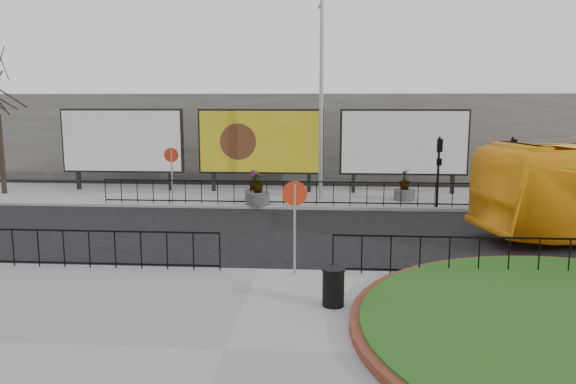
# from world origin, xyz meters

# --- Properties ---
(ground) EXTENTS (90.00, 90.00, 0.00)m
(ground) POSITION_xyz_m (0.00, 0.00, 0.00)
(ground) COLOR black
(ground) RESTS_ON ground
(pavement_near) EXTENTS (30.00, 10.00, 0.12)m
(pavement_near) POSITION_xyz_m (0.00, -5.00, 0.06)
(pavement_near) COLOR gray
(pavement_near) RESTS_ON ground
(pavement_far) EXTENTS (44.00, 6.00, 0.12)m
(pavement_far) POSITION_xyz_m (0.00, 12.00, 0.06)
(pavement_far) COLOR gray
(pavement_far) RESTS_ON ground
(railing_near_left) EXTENTS (10.00, 0.10, 1.10)m
(railing_near_left) POSITION_xyz_m (-6.00, -0.30, 0.67)
(railing_near_left) COLOR black
(railing_near_left) RESTS_ON pavement_near
(railing_near_right) EXTENTS (9.00, 0.10, 1.10)m
(railing_near_right) POSITION_xyz_m (6.50, -0.30, 0.67)
(railing_near_right) COLOR black
(railing_near_right) RESTS_ON pavement_near
(railing_far) EXTENTS (18.00, 0.10, 1.10)m
(railing_far) POSITION_xyz_m (1.00, 9.30, 0.67)
(railing_far) COLOR black
(railing_far) RESTS_ON pavement_far
(speed_sign_far) EXTENTS (0.64, 0.07, 2.47)m
(speed_sign_far) POSITION_xyz_m (-5.00, 9.40, 1.92)
(speed_sign_far) COLOR gray
(speed_sign_far) RESTS_ON pavement_far
(speed_sign_near) EXTENTS (0.64, 0.07, 2.47)m
(speed_sign_near) POSITION_xyz_m (1.00, -0.40, 1.92)
(speed_sign_near) COLOR gray
(speed_sign_near) RESTS_ON pavement_near
(billboard_left) EXTENTS (6.20, 0.31, 4.10)m
(billboard_left) POSITION_xyz_m (-8.50, 12.97, 2.60)
(billboard_left) COLOR black
(billboard_left) RESTS_ON pavement_far
(billboard_mid) EXTENTS (6.20, 0.31, 4.10)m
(billboard_mid) POSITION_xyz_m (-1.50, 12.97, 2.60)
(billboard_mid) COLOR black
(billboard_mid) RESTS_ON pavement_far
(billboard_right) EXTENTS (6.20, 0.31, 4.10)m
(billboard_right) POSITION_xyz_m (5.50, 12.97, 2.60)
(billboard_right) COLOR black
(billboard_right) RESTS_ON pavement_far
(lamp_post) EXTENTS (0.74, 0.18, 9.23)m
(lamp_post) POSITION_xyz_m (1.51, 11.00, 4.83)
(lamp_post) COLOR gray
(lamp_post) RESTS_ON pavement_far
(signal_pole_a) EXTENTS (0.22, 0.26, 3.00)m
(signal_pole_a) POSITION_xyz_m (6.50, 9.34, 2.10)
(signal_pole_a) COLOR black
(signal_pole_a) RESTS_ON pavement_far
(signal_pole_b) EXTENTS (0.22, 0.26, 3.00)m
(signal_pole_b) POSITION_xyz_m (9.50, 9.34, 2.10)
(signal_pole_b) COLOR black
(signal_pole_b) RESTS_ON pavement_far
(building_backdrop) EXTENTS (40.00, 10.00, 5.00)m
(building_backdrop) POSITION_xyz_m (0.00, 22.00, 2.50)
(building_backdrop) COLOR slate
(building_backdrop) RESTS_ON ground
(litter_bin) EXTENTS (0.52, 0.52, 0.86)m
(litter_bin) POSITION_xyz_m (1.99, -2.63, 0.55)
(litter_bin) COLOR black
(litter_bin) RESTS_ON pavement_near
(planter_a) EXTENTS (0.88, 0.88, 1.38)m
(planter_a) POSITION_xyz_m (-1.50, 10.56, 0.63)
(planter_a) COLOR #4C4C4F
(planter_a) RESTS_ON pavement_far
(planter_b) EXTENTS (1.04, 1.04, 1.44)m
(planter_b) POSITION_xyz_m (-1.20, 9.40, 0.59)
(planter_b) COLOR #4C4C4F
(planter_b) RESTS_ON pavement_far
(planter_c) EXTENTS (0.95, 0.95, 1.41)m
(planter_c) POSITION_xyz_m (5.33, 11.00, 0.62)
(planter_c) COLOR #4C4C4F
(planter_c) RESTS_ON pavement_far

